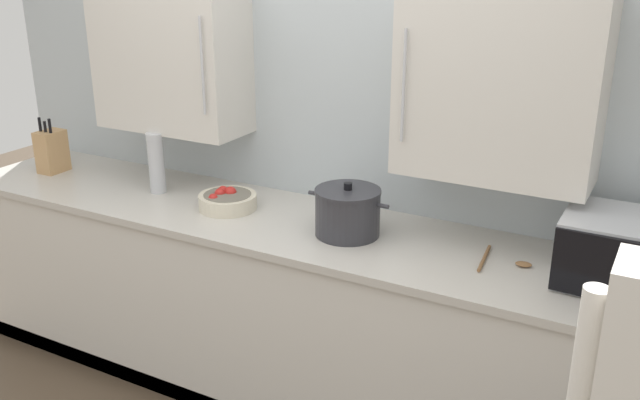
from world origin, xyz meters
TOP-DOWN VIEW (x-y plane):
  - back_wall_tiled at (0.00, 1.22)m, footprint 4.08×0.44m
  - counter_unit at (0.00, 0.88)m, footprint 3.76×0.71m
  - microwave_oven at (1.37, 0.92)m, footprint 0.50×0.39m
  - wooden_spoon at (0.94, 0.90)m, footprint 0.21×0.25m
  - thermos_flask at (-0.82, 0.90)m, footprint 0.09×0.09m
  - fruit_bowl at (-0.38, 0.88)m, footprint 0.28×0.28m
  - knife_block at (-1.56, 0.89)m, footprint 0.11×0.15m
  - stock_pot at (0.27, 0.87)m, footprint 0.38×0.29m

SIDE VIEW (x-z plane):
  - counter_unit at x=0.00m, z-range 0.00..0.93m
  - wooden_spoon at x=0.94m, z-range 0.93..0.95m
  - fruit_bowl at x=-0.38m, z-range 0.92..1.02m
  - stock_pot at x=0.27m, z-range 0.91..1.15m
  - knife_block at x=-1.56m, z-range 0.89..1.20m
  - microwave_oven at x=1.37m, z-range 0.93..1.19m
  - thermos_flask at x=-0.82m, z-range 0.93..1.24m
  - back_wall_tiled at x=0.00m, z-range 0.09..2.61m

